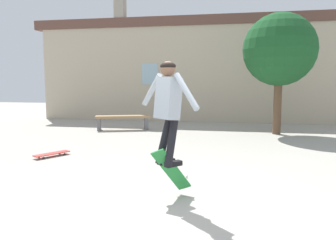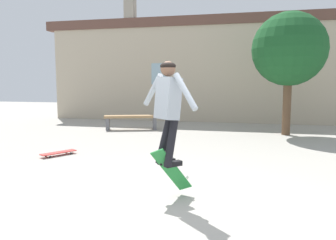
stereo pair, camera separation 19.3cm
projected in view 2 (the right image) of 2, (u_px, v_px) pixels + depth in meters
ground_plane at (155, 209)px, 4.40m from camera, size 40.00×40.00×0.00m
building_backdrop at (217, 67)px, 13.64m from camera, size 15.54×0.52×5.56m
tree_right at (289, 50)px, 10.22m from camera, size 2.30×2.30×3.86m
park_bench at (131, 119)px, 11.62m from camera, size 1.93×0.99×0.51m
skater at (168, 104)px, 4.59m from camera, size 1.00×0.92×1.48m
skateboard_flipping at (172, 170)px, 4.74m from camera, size 0.54×0.45×0.72m
skateboard_resting at (59, 153)px, 7.56m from camera, size 0.60×0.81×0.08m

